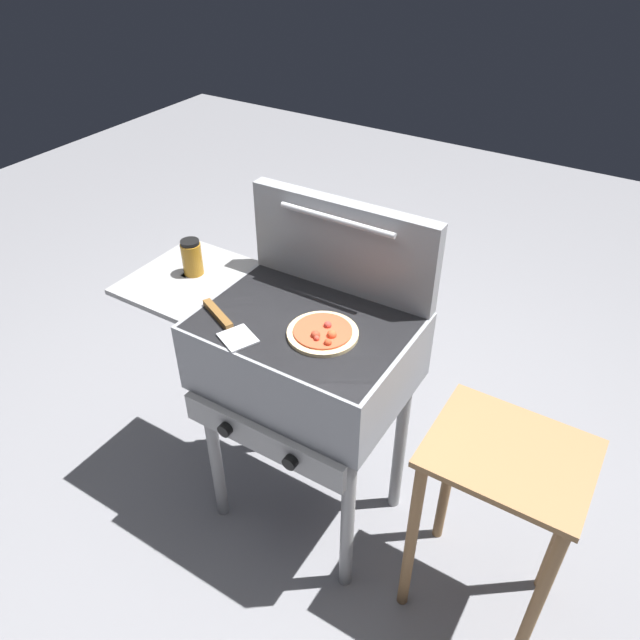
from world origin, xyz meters
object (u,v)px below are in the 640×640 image
at_px(grill, 302,356).
at_px(prep_table, 498,497).
at_px(sauce_jar, 192,257).
at_px(pizza_pepperoni, 323,333).
at_px(spatula, 226,324).

bearing_deg(grill, prep_table, 0.37).
relative_size(sauce_jar, prep_table, 0.17).
bearing_deg(prep_table, pizza_pepperoni, -176.36).
height_order(sauce_jar, spatula, sauce_jar).
distance_m(pizza_pepperoni, spatula, 0.29).
bearing_deg(prep_table, spatula, -170.06).
height_order(pizza_pepperoni, prep_table, pizza_pepperoni).
distance_m(grill, prep_table, 0.72).
bearing_deg(grill, spatula, -139.97).
height_order(grill, sauce_jar, sauce_jar).
xyz_separation_m(sauce_jar, prep_table, (1.12, -0.03, -0.44)).
relative_size(sauce_jar, spatula, 0.47).
relative_size(grill, spatula, 3.69).
relative_size(pizza_pepperoni, sauce_jar, 1.70).
bearing_deg(spatula, pizza_pepperoni, 22.58).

